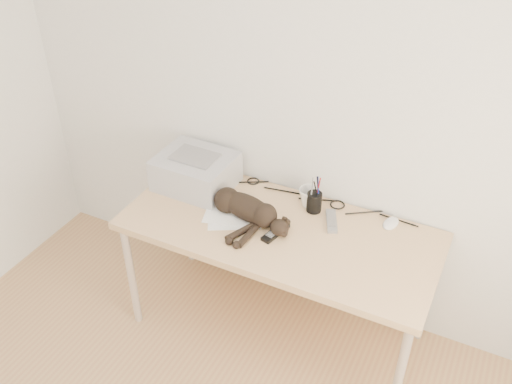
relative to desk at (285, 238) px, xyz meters
The scene contains 11 objects.
wall_back 0.75m from the desk, 90.00° to the left, with size 3.50×3.50×0.00m, color white.
desk is the anchor object (origin of this frame).
printer 0.62m from the desk, behind, with size 0.41×0.35×0.19m.
papers 0.31m from the desk, 157.34° to the right, with size 0.35×0.30×0.01m.
cat 0.29m from the desk, 155.85° to the right, with size 0.60×0.35×0.14m.
mug 0.25m from the desk, 68.75° to the left, with size 0.11×0.11×0.10m, color white.
pen_cup 0.25m from the desk, 51.53° to the left, with size 0.08×0.08×0.20m.
remote_grey 0.27m from the desk, 18.34° to the left, with size 0.05×0.18×0.02m, color gray.
remote_black 0.20m from the desk, 88.50° to the right, with size 0.05×0.18×0.02m, color black.
mouse 0.55m from the desk, 21.31° to the left, with size 0.07×0.12×0.04m, color white.
cable_tangle 0.26m from the desk, 90.00° to the left, with size 1.36×0.08×0.01m, color black, non-canonical shape.
Camera 1 is at (0.89, -0.66, 2.55)m, focal length 40.00 mm.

